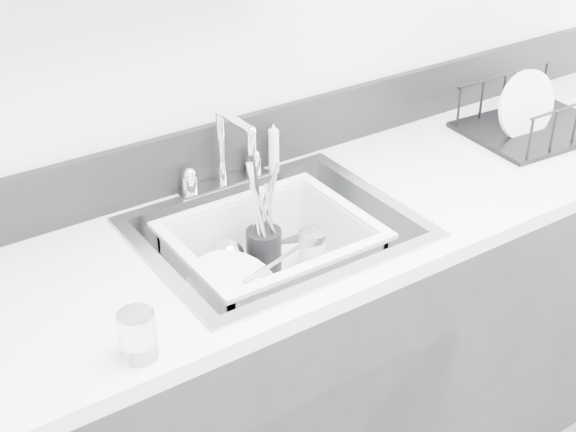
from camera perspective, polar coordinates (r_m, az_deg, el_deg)
counter_run at (r=2.19m, az=-0.75°, el=-11.22°), size 3.20×0.62×0.92m
backsplash at (r=2.10m, az=-5.34°, el=4.50°), size 3.20×0.02×0.16m
sink at (r=1.96m, az=-0.82°, el=-3.15°), size 0.64×0.52×0.20m
faucet at (r=2.07m, az=-4.59°, el=3.48°), size 0.26×0.18×0.23m
side_sprayer at (r=2.14m, az=-1.02°, el=4.91°), size 0.03×0.03×0.14m
wash_tub at (r=1.94m, az=-1.17°, el=-3.08°), size 0.58×0.53×0.18m
plate_stack at (r=1.89m, az=-3.66°, el=-5.84°), size 0.27×0.27×0.11m
utensil_cup at (r=2.01m, az=-1.73°, el=-2.23°), size 0.09×0.09×0.30m
ladle at (r=1.96m, az=-2.34°, el=-3.83°), size 0.24×0.32×0.09m
tumbler_in_tub at (r=2.03m, az=1.74°, el=-2.33°), size 0.07×0.07×0.10m
tumbler_counter at (r=1.53m, az=-10.64°, el=-8.33°), size 0.09×0.09×0.10m
dish_rack at (r=2.49m, az=17.34°, el=7.33°), size 0.44×0.34×0.15m
bowl_small at (r=1.96m, az=1.95°, el=-4.78°), size 0.12×0.12×0.03m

